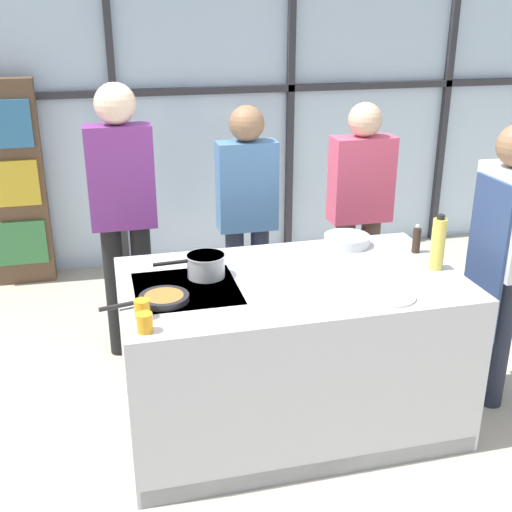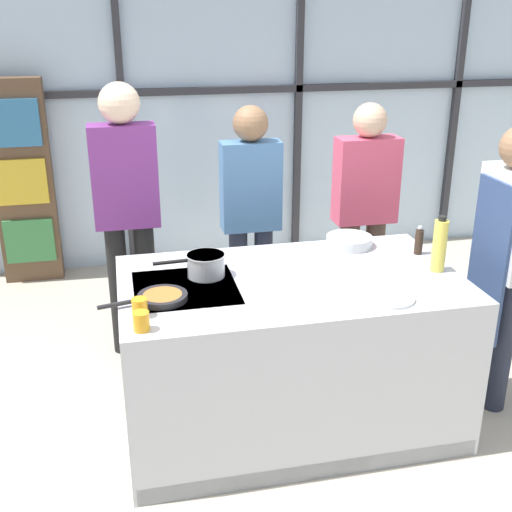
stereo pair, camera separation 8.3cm
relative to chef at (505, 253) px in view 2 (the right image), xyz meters
The scene contains 16 objects.
ground_plane 1.54m from the chef, behind, with size 18.00×18.00×0.00m, color #BCB29E.
back_window_wall 2.99m from the chef, 114.29° to the left, with size 6.40×0.10×2.80m.
bookshelf 3.78m from the chef, 138.51° to the left, with size 0.47×0.19×1.70m.
demo_island 1.31m from the chef, behind, with size 1.79×1.04×0.89m.
chef is the anchor object (origin of this frame).
spectator_far_left 2.29m from the chef, 152.19° to the left, with size 0.41×0.25×1.80m.
spectator_center_left 1.61m from the chef, 138.71° to the left, with size 0.39×0.23×1.64m.
spectator_center_right 1.14m from the chef, 110.87° to the left, with size 0.43×0.23×1.63m.
frying_pan 1.91m from the chef, behind, with size 0.43×0.24×0.03m.
saucepan 1.66m from the chef, behind, with size 0.38×0.21×0.12m.
white_plate 0.87m from the chef, 159.88° to the right, with size 0.27×0.27×0.01m, color white.
mixing_bowl 0.87m from the chef, 150.00° to the left, with size 0.27×0.27×0.06m.
oil_bottle 0.43m from the chef, behind, with size 0.08×0.08×0.31m.
pepper_grinder 0.47m from the chef, 150.84° to the left, with size 0.05×0.05×0.17m.
juice_glass_near 2.04m from the chef, 169.43° to the right, with size 0.07×0.07×0.09m, color orange.
juice_glass_far 2.02m from the chef, behind, with size 0.07×0.07×0.09m, color orange.
Camera 2 is at (-0.84, -2.98, 2.22)m, focal length 45.00 mm.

